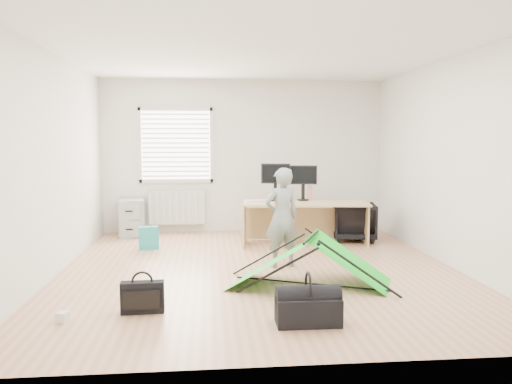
{
  "coord_description": "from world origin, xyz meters",
  "views": [
    {
      "loc": [
        -0.62,
        -6.2,
        1.65
      ],
      "look_at": [
        0.0,
        0.4,
        0.95
      ],
      "focal_mm": 35.0,
      "sensor_mm": 36.0,
      "label": 1
    }
  ],
  "objects": [
    {
      "name": "laptop_bag",
      "position": [
        -1.27,
        -1.5,
        0.15
      ],
      "size": [
        0.41,
        0.14,
        0.3
      ],
      "primitive_type": "cube",
      "rotation": [
        0.0,
        0.0,
        0.04
      ],
      "color": "black",
      "rests_on": "ground"
    },
    {
      "name": "thermos",
      "position": [
        1.0,
        1.72,
        0.79
      ],
      "size": [
        0.07,
        0.07,
        0.24
      ],
      "primitive_type": "cylinder",
      "rotation": [
        0.0,
        0.0,
        -0.08
      ],
      "color": "#D17579",
      "rests_on": "desk"
    },
    {
      "name": "person",
      "position": [
        0.31,
        0.1,
        0.65
      ],
      "size": [
        0.54,
        0.43,
        1.29
      ],
      "primitive_type": "imported",
      "rotation": [
        0.0,
        0.0,
        3.43
      ],
      "color": "gray",
      "rests_on": "ground"
    },
    {
      "name": "white_box",
      "position": [
        -1.96,
        -1.68,
        0.05
      ],
      "size": [
        0.12,
        0.12,
        0.09
      ],
      "primitive_type": "cube",
      "rotation": [
        0.0,
        0.0,
        -0.3
      ],
      "color": "silver",
      "rests_on": "ground"
    },
    {
      "name": "window",
      "position": [
        -1.2,
        2.71,
        1.55
      ],
      "size": [
        1.2,
        0.06,
        1.2
      ],
      "primitive_type": "cube",
      "color": "silver",
      "rests_on": "back_wall"
    },
    {
      "name": "monitor_right",
      "position": [
        0.89,
        1.71,
        0.88
      ],
      "size": [
        0.44,
        0.16,
        0.42
      ],
      "primitive_type": "cube",
      "rotation": [
        0.0,
        0.0,
        -0.15
      ],
      "color": "black",
      "rests_on": "desk"
    },
    {
      "name": "storage_crate",
      "position": [
        1.88,
        2.03,
        0.15
      ],
      "size": [
        0.58,
        0.43,
        0.31
      ],
      "primitive_type": "cube",
      "rotation": [
        0.0,
        0.0,
        -0.09
      ],
      "color": "silver",
      "rests_on": "ground"
    },
    {
      "name": "monitor_left",
      "position": [
        0.43,
        1.7,
        0.89
      ],
      "size": [
        0.47,
        0.21,
        0.44
      ],
      "primitive_type": "cube",
      "rotation": [
        0.0,
        0.0,
        -0.25
      ],
      "color": "black",
      "rests_on": "desk"
    },
    {
      "name": "kite",
      "position": [
        0.52,
        -0.75,
        0.28
      ],
      "size": [
        1.95,
        1.43,
        0.55
      ],
      "primitive_type": null,
      "rotation": [
        0.0,
        0.0,
        -0.41
      ],
      "color": "#12BD1C",
      "rests_on": "ground"
    },
    {
      "name": "radiator",
      "position": [
        -1.2,
        2.67,
        0.45
      ],
      "size": [
        1.0,
        0.12,
        0.6
      ],
      "primitive_type": "cube",
      "color": "silver",
      "rests_on": "back_wall"
    },
    {
      "name": "filing_cabinet",
      "position": [
        -1.95,
        2.43,
        0.32
      ],
      "size": [
        0.49,
        0.6,
        0.63
      ],
      "primitive_type": "cube",
      "rotation": [
        0.0,
        0.0,
        0.16
      ],
      "color": "#9DA0A2",
      "rests_on": "ground"
    },
    {
      "name": "back_wall",
      "position": [
        0.0,
        2.75,
        1.35
      ],
      "size": [
        5.0,
        0.02,
        2.7
      ],
      "primitive_type": "cube",
      "color": "silver",
      "rests_on": "ground"
    },
    {
      "name": "duffel_bag",
      "position": [
        0.25,
        -1.94,
        0.13
      ],
      "size": [
        0.58,
        0.3,
        0.25
      ],
      "primitive_type": "cube",
      "rotation": [
        0.0,
        0.0,
        -0.02
      ],
      "color": "black",
      "rests_on": "ground"
    },
    {
      "name": "desk",
      "position": [
        0.88,
        1.44,
        0.33
      ],
      "size": [
        2.02,
        0.87,
        0.67
      ],
      "primitive_type": "cube",
      "rotation": [
        0.0,
        0.0,
        -0.13
      ],
      "color": "tan",
      "rests_on": "ground"
    },
    {
      "name": "office_chair",
      "position": [
        1.74,
        1.68,
        0.31
      ],
      "size": [
        0.78,
        0.8,
        0.62
      ],
      "primitive_type": "imported",
      "rotation": [
        0.0,
        0.0,
        2.95
      ],
      "color": "black",
      "rests_on": "ground"
    },
    {
      "name": "ground",
      "position": [
        0.0,
        0.0,
        0.0
      ],
      "size": [
        5.5,
        5.5,
        0.0
      ],
      "primitive_type": "plane",
      "color": "tan",
      "rests_on": "ground"
    },
    {
      "name": "tote_bag",
      "position": [
        -1.54,
        1.32,
        0.17
      ],
      "size": [
        0.31,
        0.18,
        0.34
      ],
      "primitive_type": "cube",
      "rotation": [
        0.0,
        0.0,
        0.19
      ],
      "color": "teal",
      "rests_on": "ground"
    },
    {
      "name": "keyboard",
      "position": [
        0.17,
        1.67,
        0.68
      ],
      "size": [
        0.48,
        0.26,
        0.02
      ],
      "primitive_type": "cube",
      "rotation": [
        0.0,
        0.0,
        0.24
      ],
      "color": "beige",
      "rests_on": "desk"
    }
  ]
}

